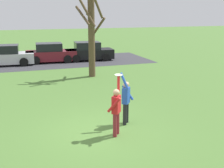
% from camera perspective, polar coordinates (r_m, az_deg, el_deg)
% --- Properties ---
extents(ground_plane, '(120.00, 120.00, 0.00)m').
position_cam_1_polar(ground_plane, '(10.41, -2.01, -9.29)').
color(ground_plane, '#4C7533').
extents(person_catcher, '(0.54, 0.58, 2.08)m').
position_cam_1_polar(person_catcher, '(9.70, 0.86, -4.85)').
color(person_catcher, maroon).
rests_on(person_catcher, ground_plane).
extents(person_defender, '(0.64, 0.66, 2.05)m').
position_cam_1_polar(person_defender, '(10.71, 2.80, -3.01)').
color(person_defender, black).
rests_on(person_defender, ground_plane).
extents(frisbee_disc, '(0.26, 0.26, 0.02)m').
position_cam_1_polar(frisbee_disc, '(9.60, 1.32, 1.83)').
color(frisbee_disc, white).
rests_on(frisbee_disc, person_catcher).
extents(parked_car_silver, '(4.21, 2.26, 1.59)m').
position_cam_1_polar(parked_car_silver, '(24.14, -20.29, 5.27)').
color(parked_car_silver, '#BCBCC1').
rests_on(parked_car_silver, ground_plane).
extents(parked_car_maroon, '(4.21, 2.26, 1.59)m').
position_cam_1_polar(parked_car_maroon, '(24.59, -12.15, 5.99)').
color(parked_car_maroon, maroon).
rests_on(parked_car_maroon, ground_plane).
extents(parked_car_black, '(4.21, 2.26, 1.59)m').
position_cam_1_polar(parked_car_black, '(25.07, -4.68, 6.42)').
color(parked_car_black, black).
rests_on(parked_car_black, ground_plane).
extents(parking_strip, '(16.88, 6.40, 0.01)m').
position_cam_1_polar(parking_strip, '(24.63, -12.13, 4.30)').
color(parking_strip, '#38383D').
rests_on(parking_strip, ground_plane).
extents(bare_tree_tall, '(1.84, 1.82, 5.27)m').
position_cam_1_polar(bare_tree_tall, '(18.42, -4.11, 10.05)').
color(bare_tree_tall, brown).
rests_on(bare_tree_tall, ground_plane).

